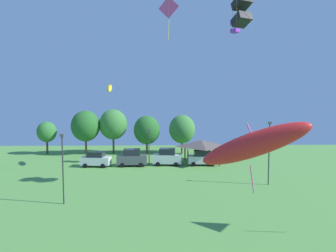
{
  "coord_description": "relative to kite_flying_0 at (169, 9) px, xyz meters",
  "views": [
    {
      "loc": [
        0.69,
        0.84,
        8.59
      ],
      "look_at": [
        1.05,
        15.62,
        7.55
      ],
      "focal_mm": 28.0,
      "sensor_mm": 36.0,
      "label": 1
    }
  ],
  "objects": [
    {
      "name": "treeline_tree_0",
      "position": [
        -22.08,
        16.43,
        -16.28
      ],
      "size": [
        3.45,
        3.45,
        6.02
      ],
      "color": "brown",
      "rests_on": "ground"
    },
    {
      "name": "parked_car_second_from_left",
      "position": [
        -5.23,
        5.95,
        -19.15
      ],
      "size": [
        4.39,
        2.11,
        2.52
      ],
      "rotation": [
        0.0,
        0.0,
        0.04
      ],
      "color": "#4C5156",
      "rests_on": "ground"
    },
    {
      "name": "parked_car_rightmost_in_row",
      "position": [
        5.17,
        6.24,
        -19.28
      ],
      "size": [
        4.46,
        2.11,
        2.22
      ],
      "rotation": [
        0.0,
        0.0,
        -0.03
      ],
      "color": "silver",
      "rests_on": "ground"
    },
    {
      "name": "treeline_tree_3",
      "position": [
        -3.63,
        16.46,
        -15.97
      ],
      "size": [
        4.84,
        4.84,
        7.08
      ],
      "color": "brown",
      "rests_on": "ground"
    },
    {
      "name": "kite_flying_0",
      "position": [
        0.0,
        0.0,
        0.0
      ],
      "size": [
        2.44,
        0.96,
        5.24
      ],
      "color": "#E54C93"
    },
    {
      "name": "light_post_1",
      "position": [
        -9.61,
        -9.13,
        -16.85
      ],
      "size": [
        0.36,
        0.2,
        6.27
      ],
      "color": "#2D2D33",
      "rests_on": "ground"
    },
    {
      "name": "light_post_2",
      "position": [
        -2.75,
        6.7,
        -17.28
      ],
      "size": [
        0.36,
        0.2,
        5.43
      ],
      "color": "#2D2D33",
      "rests_on": "ground"
    },
    {
      "name": "parked_car_leftmost",
      "position": [
        -10.43,
        5.7,
        -19.28
      ],
      "size": [
        4.27,
        2.3,
        2.22
      ],
      "rotation": [
        0.0,
        0.0,
        -0.08
      ],
      "color": "silver",
      "rests_on": "ground"
    },
    {
      "name": "kite_flying_5",
      "position": [
        3.36,
        -20.27,
        -13.52
      ],
      "size": [
        5.16,
        3.37,
        3.77
      ],
      "color": "red"
    },
    {
      "name": "treeline_tree_1",
      "position": [
        -14.82,
        16.02,
        -15.17
      ],
      "size": [
        5.15,
        5.15,
        8.05
      ],
      "color": "brown",
      "rests_on": "ground"
    },
    {
      "name": "kite_flying_6",
      "position": [
        7.01,
        -5.97,
        -2.37
      ],
      "size": [
        1.94,
        2.06,
        2.88
      ],
      "color": "black"
    },
    {
      "name": "treeline_tree_2",
      "position": [
        -9.96,
        17.1,
        -14.97
      ],
      "size": [
        5.17,
        5.17,
        8.27
      ],
      "color": "brown",
      "rests_on": "ground"
    },
    {
      "name": "parked_car_third_from_left",
      "position": [
        -0.03,
        6.41,
        -19.15
      ],
      "size": [
        4.37,
        2.34,
        2.52
      ],
      "rotation": [
        0.0,
        0.0,
        -0.09
      ],
      "color": "silver",
      "rests_on": "ground"
    },
    {
      "name": "light_post_0",
      "position": [
        11.02,
        -3.81,
        -16.46
      ],
      "size": [
        0.36,
        0.2,
        7.04
      ],
      "color": "#2D2D33",
      "rests_on": "ground"
    },
    {
      "name": "kite_flying_4",
      "position": [
        9.19,
        4.1,
        -0.81
      ],
      "size": [
        1.34,
        1.34,
        1.6
      ],
      "color": "purple"
    },
    {
      "name": "kite_flying_7",
      "position": [
        -8.2,
        5.08,
        -9.06
      ],
      "size": [
        1.19,
        3.29,
        1.77
      ],
      "color": "yellow"
    },
    {
      "name": "treeline_tree_4",
      "position": [
        2.95,
        16.47,
        -15.83
      ],
      "size": [
        4.85,
        4.85,
        7.23
      ],
      "color": "brown",
      "rests_on": "ground"
    },
    {
      "name": "park_pavilion",
      "position": [
        5.3,
        7.83,
        -17.3
      ],
      "size": [
        6.06,
        6.11,
        3.6
      ],
      "color": "brown",
      "rests_on": "ground"
    }
  ]
}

